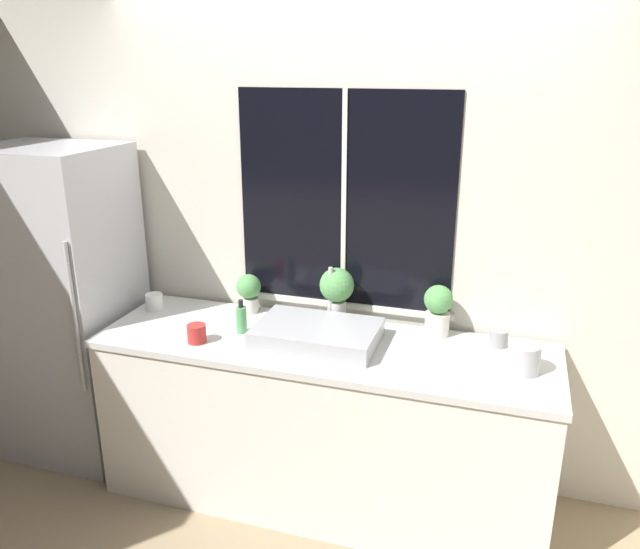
% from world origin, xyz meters
% --- Properties ---
extents(ground_plane, '(14.00, 14.00, 0.00)m').
position_xyz_m(ground_plane, '(0.00, 0.00, 0.00)').
color(ground_plane, '#937F60').
extents(wall_back, '(8.00, 0.09, 2.70)m').
position_xyz_m(wall_back, '(0.00, 0.73, 1.35)').
color(wall_back, beige).
rests_on(wall_back, ground_plane).
extents(wall_left, '(0.06, 7.00, 2.70)m').
position_xyz_m(wall_left, '(-2.18, 1.50, 1.35)').
color(wall_left, beige).
rests_on(wall_left, ground_plane).
extents(counter, '(2.24, 0.68, 0.89)m').
position_xyz_m(counter, '(0.00, 0.33, 0.45)').
color(counter, white).
rests_on(counter, ground_plane).
extents(refrigerator, '(0.73, 0.63, 1.78)m').
position_xyz_m(refrigerator, '(-1.53, 0.36, 0.89)').
color(refrigerator, '#B7B7BC').
rests_on(refrigerator, ground_plane).
extents(sink, '(0.59, 0.45, 0.31)m').
position_xyz_m(sink, '(-0.03, 0.33, 0.93)').
color(sink, '#ADADB2').
rests_on(sink, counter).
extents(potted_plant_left, '(0.13, 0.13, 0.21)m').
position_xyz_m(potted_plant_left, '(-0.50, 0.59, 1.01)').
color(potted_plant_left, silver).
rests_on(potted_plant_left, counter).
extents(potted_plant_center, '(0.18, 0.18, 0.30)m').
position_xyz_m(potted_plant_center, '(-0.01, 0.59, 1.07)').
color(potted_plant_center, silver).
rests_on(potted_plant_center, counter).
extents(potted_plant_right, '(0.14, 0.14, 0.26)m').
position_xyz_m(potted_plant_right, '(0.52, 0.59, 1.03)').
color(potted_plant_right, silver).
rests_on(potted_plant_right, counter).
extents(soap_bottle, '(0.05, 0.05, 0.18)m').
position_xyz_m(soap_bottle, '(-0.43, 0.32, 0.96)').
color(soap_bottle, '#519E5B').
rests_on(soap_bottle, counter).
extents(mug_red, '(0.09, 0.09, 0.09)m').
position_xyz_m(mug_red, '(-0.59, 0.15, 0.93)').
color(mug_red, '#B72D28').
rests_on(mug_red, counter).
extents(mug_grey, '(0.09, 0.09, 0.08)m').
position_xyz_m(mug_grey, '(0.81, 0.55, 0.93)').
color(mug_grey, gray).
rests_on(mug_grey, counter).
extents(mug_white, '(0.09, 0.09, 0.09)m').
position_xyz_m(mug_white, '(-1.01, 0.46, 0.93)').
color(mug_white, white).
rests_on(mug_white, counter).
extents(kettle, '(0.14, 0.14, 0.15)m').
position_xyz_m(kettle, '(0.93, 0.31, 0.96)').
color(kettle, '#B2B2B7').
rests_on(kettle, counter).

